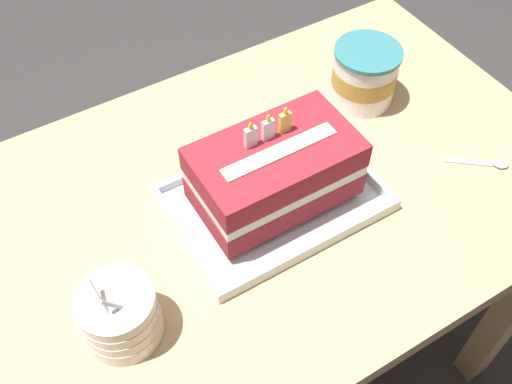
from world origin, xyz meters
name	(u,v)px	position (x,y,z in m)	size (l,w,h in m)	color
ground_plane	(245,378)	(0.00, 0.00, 0.00)	(8.00, 8.00, 0.00)	#383333
dining_table	(240,244)	(0.00, 0.00, 0.65)	(1.20, 0.69, 0.77)	tan
foil_tray	(274,200)	(0.05, -0.03, 0.78)	(0.34, 0.24, 0.02)	silver
birthday_cake	(275,171)	(0.05, -0.03, 0.85)	(0.25, 0.15, 0.16)	maroon
bowl_stack	(120,315)	(-0.25, -0.11, 0.82)	(0.11, 0.11, 0.13)	silver
ice_cream_tub	(364,75)	(0.33, 0.10, 0.83)	(0.12, 0.12, 0.11)	white
serving_spoon_near_tray	(490,163)	(0.42, -0.15, 0.78)	(0.10, 0.08, 0.01)	silver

